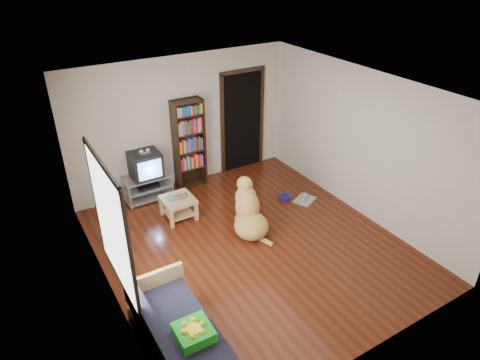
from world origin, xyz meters
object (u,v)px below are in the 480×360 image
crt_tv (145,164)px  dog (249,213)px  laptop (178,198)px  coffee_table (178,204)px  bookshelf (189,139)px  dog_bowl (285,197)px  tv_stand (148,186)px  grey_rag (305,200)px  green_cushion (194,332)px  sofa (179,341)px

crt_tv → dog: bearing=-59.5°
laptop → coffee_table: laptop is taller
dog → bookshelf: bearing=94.6°
dog_bowl → dog: size_ratio=0.19×
tv_stand → dog: bearing=-59.2°
laptop → grey_rag: bearing=-6.3°
green_cushion → sofa: 0.31m
crt_tv → sofa: size_ratio=0.32×
sofa → coffee_table: size_ratio=3.27×
laptop → tv_stand: 0.96m
laptop → crt_tv: (-0.23, 0.94, 0.33)m
crt_tv → coffee_table: (0.23, -0.91, -0.46)m
tv_stand → laptop: bearing=-75.8°
grey_rag → sofa: 4.05m
dog_bowl → coffee_table: coffee_table is taller
bookshelf → coffee_table: bookshelf is taller
laptop → bookshelf: 1.37m
coffee_table → laptop: bearing=-90.0°
tv_stand → sofa: size_ratio=0.50×
grey_rag → tv_stand: bearing=147.4°
laptop → dog: 1.28m
dog_bowl → coffee_table: size_ratio=0.40×
coffee_table → bookshelf: bearing=54.0°
laptop → dog: (0.88, -0.94, -0.07)m
laptop → sofa: 2.97m
laptop → bookshelf: size_ratio=0.20×
coffee_table → dog_bowl: bearing=-13.5°
laptop → dog_bowl: bearing=-2.1°
laptop → coffee_table: bearing=100.6°
bookshelf → green_cushion: bearing=-114.8°
laptop → crt_tv: bearing=114.5°
sofa → coffee_table: 2.99m
grey_rag → sofa: (-3.51, -2.01, 0.25)m
laptop → grey_rag: size_ratio=0.90×
crt_tv → dog_bowl: bearing=-31.9°
sofa → laptop: bearing=66.0°
crt_tv → green_cushion: bearing=-102.5°
crt_tv → coffee_table: crt_tv is taller
laptop → green_cushion: bearing=-100.0°
dog_bowl → grey_rag: dog_bowl is taller
dog_bowl → bookshelf: bearing=131.3°
green_cushion → laptop: size_ratio=1.13×
sofa → bookshelf: bearing=62.7°
dog_bowl → crt_tv: (-2.24, 1.39, 0.70)m
green_cushion → coffee_table: green_cushion is taller
crt_tv → grey_rag: bearing=-33.0°
green_cushion → bookshelf: 4.32m
laptop → bookshelf: bookshelf is taller
crt_tv → bookshelf: size_ratio=0.32×
laptop → tv_stand: bearing=114.8°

